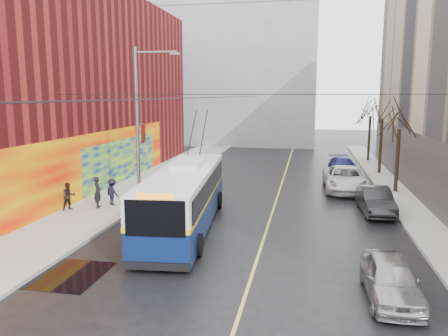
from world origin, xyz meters
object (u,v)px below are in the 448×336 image
at_px(parked_car_b, 375,201).
at_px(pedestrian_b, 69,196).
at_px(parked_car_a, 391,279).
at_px(parked_car_c, 345,179).
at_px(tree_mid, 383,109).
at_px(parked_car_d, 343,166).
at_px(tree_near, 400,117).
at_px(pedestrian_c, 112,192).
at_px(tree_far, 371,108).
at_px(pedestrian_a, 98,192).
at_px(streetlight_pole, 140,122).
at_px(trolleybus, 185,197).
at_px(following_car, 202,171).

relative_size(parked_car_b, pedestrian_b, 2.82).
xyz_separation_m(parked_car_a, parked_car_c, (-0.22, 16.05, 0.14)).
distance_m(tree_mid, parked_car_c, 8.70).
xyz_separation_m(parked_car_a, parked_car_d, (0.13, 22.49, 0.01)).
xyz_separation_m(tree_near, pedestrian_b, (-18.39, -8.41, -4.06)).
relative_size(tree_near, tree_mid, 0.96).
distance_m(parked_car_a, parked_car_b, 10.53).
xyz_separation_m(pedestrian_b, pedestrian_c, (1.84, 1.50, 0.00)).
relative_size(tree_mid, tree_far, 1.02).
bearing_deg(tree_far, parked_car_a, -95.72).
bearing_deg(parked_car_d, tree_far, 61.55).
bearing_deg(pedestrian_a, tree_near, -87.20).
relative_size(tree_mid, pedestrian_a, 3.80).
xyz_separation_m(streetlight_pole, tree_mid, (15.14, 13.00, 0.41)).
bearing_deg(tree_near, parked_car_a, -100.69).
height_order(trolleybus, following_car, trolleybus).
bearing_deg(pedestrian_b, tree_far, -4.25).
distance_m(tree_near, tree_mid, 7.01).
relative_size(tree_mid, trolleybus, 0.57).
relative_size(tree_near, tree_far, 0.97).
bearing_deg(parked_car_b, tree_far, 80.74).
xyz_separation_m(trolleybus, pedestrian_c, (-5.12, 2.86, -0.62)).
height_order(streetlight_pole, tree_near, streetlight_pole).
bearing_deg(streetlight_pole, pedestrian_c, -147.10).
bearing_deg(trolleybus, parked_car_c, 45.03).
bearing_deg(tree_near, trolleybus, -139.46).
height_order(trolleybus, parked_car_d, trolleybus).
bearing_deg(tree_near, streetlight_pole, -158.38).
relative_size(streetlight_pole, parked_car_c, 1.55).
bearing_deg(pedestrian_a, pedestrian_b, 100.84).
xyz_separation_m(parked_car_d, pedestrian_b, (-15.54, -15.10, 0.24)).
bearing_deg(parked_car_b, pedestrian_c, -177.12).
bearing_deg(parked_car_a, following_car, 120.20).
distance_m(streetlight_pole, trolleybus, 6.24).
xyz_separation_m(tree_mid, pedestrian_b, (-18.39, -15.41, -4.34)).
bearing_deg(tree_mid, pedestrian_c, -139.95).
distance_m(tree_far, pedestrian_c, 27.00).
bearing_deg(tree_near, tree_mid, 90.00).
distance_m(tree_mid, pedestrian_b, 24.39).
bearing_deg(trolleybus, pedestrian_c, 145.27).
xyz_separation_m(tree_mid, parked_car_b, (-2.00, -12.33, -4.54)).
relative_size(streetlight_pole, pedestrian_a, 5.12).
bearing_deg(tree_far, streetlight_pole, -127.12).
xyz_separation_m(following_car, pedestrian_c, (-3.28, -7.99, 0.08)).
height_order(tree_mid, pedestrian_a, tree_mid).
bearing_deg(tree_mid, tree_near, -90.00).
relative_size(tree_near, parked_car_b, 1.49).
relative_size(tree_near, following_car, 1.30).
bearing_deg(trolleybus, parked_car_b, 19.71).
relative_size(parked_car_a, pedestrian_a, 2.23).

